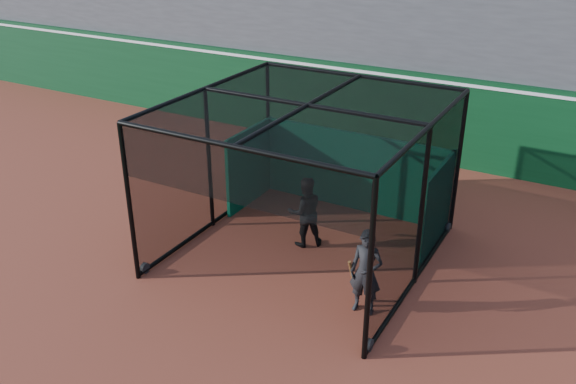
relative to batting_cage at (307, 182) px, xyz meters
The scene contains 5 objects.
ground 2.76m from the batting_cage, 99.04° to the right, with size 120.00×120.00×0.00m, color brown.
outfield_wall 6.29m from the batting_cage, 93.22° to the left, with size 50.00×0.50×2.50m.
batting_cage is the anchor object (origin of this frame).
batter 0.87m from the batting_cage, 121.42° to the left, with size 0.75×0.59×1.55m, color black.
on_deck_player 2.44m from the batting_cage, 35.36° to the right, with size 0.63×0.43×1.62m.
Camera 1 is at (5.46, -7.66, 6.62)m, focal length 38.00 mm.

